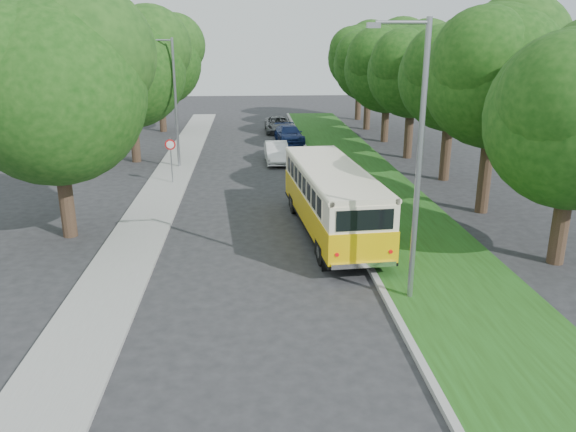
{
  "coord_description": "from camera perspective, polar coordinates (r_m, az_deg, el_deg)",
  "views": [
    {
      "loc": [
        -0.38,
        -17.43,
        7.47
      ],
      "look_at": [
        0.93,
        1.3,
        1.5
      ],
      "focal_mm": 35.0,
      "sensor_mm": 36.0,
      "label": 1
    }
  ],
  "objects": [
    {
      "name": "ground",
      "position": [
        18.97,
        -2.53,
        -5.58
      ],
      "size": [
        120.0,
        120.0,
        0.0
      ],
      "primitive_type": "plane",
      "color": "#242427",
      "rests_on": "ground"
    },
    {
      "name": "curb",
      "position": [
        23.95,
        5.77,
        -0.44
      ],
      "size": [
        0.2,
        70.0,
        0.15
      ],
      "primitive_type": "cube",
      "color": "gray",
      "rests_on": "ground"
    },
    {
      "name": "grass_verge",
      "position": [
        24.45,
        11.21,
        -0.33
      ],
      "size": [
        4.5,
        70.0,
        0.13
      ],
      "primitive_type": "cube",
      "color": "#1F4412",
      "rests_on": "ground"
    },
    {
      "name": "sidewalk",
      "position": [
        24.03,
        -14.39,
        -0.89
      ],
      "size": [
        2.2,
        70.0,
        0.12
      ],
      "primitive_type": "cube",
      "color": "gray",
      "rests_on": "ground"
    },
    {
      "name": "treeline",
      "position": [
        35.63,
        1.75,
        15.15
      ],
      "size": [
        24.27,
        41.91,
        9.46
      ],
      "color": "#332319",
      "rests_on": "ground"
    },
    {
      "name": "lamppost_near",
      "position": [
        15.92,
        12.91,
        5.96
      ],
      "size": [
        1.71,
        0.16,
        8.0
      ],
      "color": "gray",
      "rests_on": "ground"
    },
    {
      "name": "lamppost_far",
      "position": [
        33.87,
        -11.54,
        11.62
      ],
      "size": [
        1.71,
        0.16,
        7.5
      ],
      "color": "gray",
      "rests_on": "ground"
    },
    {
      "name": "warning_sign",
      "position": [
        30.24,
        -11.82,
        6.29
      ],
      "size": [
        0.56,
        0.1,
        2.5
      ],
      "color": "gray",
      "rests_on": "ground"
    },
    {
      "name": "vintage_bus",
      "position": [
        22.01,
        4.47,
        1.53
      ],
      "size": [
        3.13,
        9.48,
        2.77
      ],
      "primitive_type": null,
      "rotation": [
        0.0,
        0.0,
        0.08
      ],
      "color": "yellow",
      "rests_on": "ground"
    },
    {
      "name": "car_silver",
      "position": [
        25.68,
        2.65,
        2.36
      ],
      "size": [
        1.86,
        4.24,
        1.42
      ],
      "primitive_type": "imported",
      "rotation": [
        0.0,
        0.0,
        -0.04
      ],
      "color": "#A9A8AD",
      "rests_on": "ground"
    },
    {
      "name": "car_white",
      "position": [
        35.21,
        -1.16,
        6.47
      ],
      "size": [
        1.5,
        3.97,
        1.29
      ],
      "primitive_type": "imported",
      "rotation": [
        0.0,
        0.0,
        0.03
      ],
      "color": "white",
      "rests_on": "ground"
    },
    {
      "name": "car_blue",
      "position": [
        42.21,
        0.12,
        8.32
      ],
      "size": [
        2.27,
        4.5,
        1.25
      ],
      "primitive_type": "imported",
      "rotation": [
        0.0,
        0.0,
        0.12
      ],
      "color": "navy",
      "rests_on": "ground"
    },
    {
      "name": "car_grey",
      "position": [
        46.94,
        -1.0,
        9.27
      ],
      "size": [
        2.12,
        4.57,
        1.27
      ],
      "primitive_type": "imported",
      "rotation": [
        0.0,
        0.0,
        0.0
      ],
      "color": "#54565B",
      "rests_on": "ground"
    }
  ]
}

